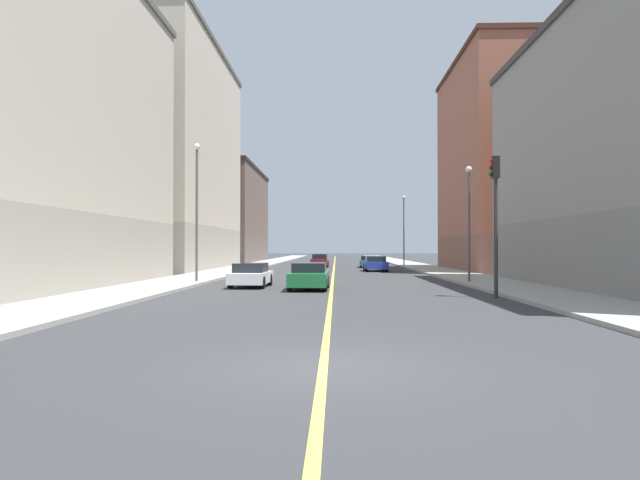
% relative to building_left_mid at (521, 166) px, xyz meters
% --- Properties ---
extents(ground_plane, '(400.00, 400.00, 0.00)m').
position_rel_building_left_mid_xyz_m(ground_plane, '(-16.85, -41.51, -9.47)').
color(ground_plane, '#323335').
rests_on(ground_plane, ground).
extents(sidewalk_left, '(3.81, 168.00, 0.15)m').
position_rel_building_left_mid_xyz_m(sidewalk_left, '(-7.79, 7.49, -9.40)').
color(sidewalk_left, '#9E9B93').
rests_on(sidewalk_left, ground).
extents(sidewalk_right, '(3.81, 168.00, 0.15)m').
position_rel_building_left_mid_xyz_m(sidewalk_right, '(-25.91, 7.49, -9.40)').
color(sidewalk_right, '#9E9B93').
rests_on(sidewalk_right, ground).
extents(lane_center_stripe, '(0.16, 154.00, 0.01)m').
position_rel_building_left_mid_xyz_m(lane_center_stripe, '(-16.85, 7.49, -9.46)').
color(lane_center_stripe, '#E5D14C').
rests_on(lane_center_stripe, ground).
extents(building_left_mid, '(12.07, 17.73, 18.93)m').
position_rel_building_left_mid_xyz_m(building_left_mid, '(0.00, 0.00, 0.00)').
color(building_left_mid, brown).
rests_on(building_left_mid, ground).
extents(building_right_midblock, '(12.07, 24.45, 21.23)m').
position_rel_building_left_mid_xyz_m(building_right_midblock, '(-33.70, 2.18, 1.15)').
color(building_right_midblock, '#9D9688').
rests_on(building_right_midblock, ground).
extents(building_right_distant, '(12.07, 23.82, 13.38)m').
position_rel_building_left_mid_xyz_m(building_right_distant, '(-33.70, 29.30, -2.77)').
color(building_right_distant, brown).
rests_on(building_right_distant, ground).
extents(traffic_light_left_near, '(0.40, 0.32, 5.80)m').
position_rel_building_left_mid_xyz_m(traffic_light_left_near, '(-10.12, -28.06, -5.70)').
color(traffic_light_left_near, '#2D2D2D').
rests_on(traffic_light_left_near, ground).
extents(street_lamp_left_near, '(0.36, 0.36, 6.54)m').
position_rel_building_left_mid_xyz_m(street_lamp_left_near, '(-9.10, -19.11, -5.32)').
color(street_lamp_left_near, '#4C4C51').
rests_on(street_lamp_left_near, ground).
extents(street_lamp_right_near, '(0.36, 0.36, 7.88)m').
position_rel_building_left_mid_xyz_m(street_lamp_right_near, '(-24.60, -19.26, -4.61)').
color(street_lamp_right_near, '#4C4C51').
rests_on(street_lamp_right_near, ground).
extents(street_lamp_left_far, '(0.36, 0.36, 7.71)m').
position_rel_building_left_mid_xyz_m(street_lamp_left_far, '(-9.10, 11.68, -4.70)').
color(street_lamp_left_far, '#4C4C51').
rests_on(street_lamp_left_far, ground).
extents(car_blue, '(2.00, 4.42, 1.33)m').
position_rel_building_left_mid_xyz_m(car_blue, '(-13.18, -1.50, -8.82)').
color(car_blue, '#23389E').
rests_on(car_blue, ground).
extents(car_white, '(1.93, 4.03, 1.26)m').
position_rel_building_left_mid_xyz_m(car_white, '(-21.09, -21.88, -8.85)').
color(car_white, white).
rests_on(car_white, ground).
extents(car_green, '(1.95, 4.05, 1.31)m').
position_rel_building_left_mid_xyz_m(car_green, '(-17.95, -23.54, -8.83)').
color(car_green, '#1E6B38').
rests_on(car_green, ground).
extents(car_teal, '(2.00, 4.41, 1.22)m').
position_rel_building_left_mid_xyz_m(car_teal, '(-13.21, 8.03, -8.86)').
color(car_teal, '#196670').
rests_on(car_teal, ground).
extents(car_maroon, '(1.88, 4.58, 1.39)m').
position_rel_building_left_mid_xyz_m(car_maroon, '(-18.35, 8.56, -8.79)').
color(car_maroon, maroon).
rests_on(car_maroon, ground).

